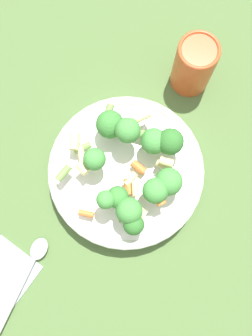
# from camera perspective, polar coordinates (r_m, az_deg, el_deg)

# --- Properties ---
(ground_plane) EXTENTS (3.00, 3.00, 0.00)m
(ground_plane) POSITION_cam_1_polar(r_m,az_deg,el_deg) (0.66, 0.00, -1.05)
(ground_plane) COLOR #4C6B38
(bowl) EXTENTS (0.25, 0.25, 0.05)m
(bowl) POSITION_cam_1_polar(r_m,az_deg,el_deg) (0.63, 0.00, -0.61)
(bowl) COLOR white
(bowl) RESTS_ON ground_plane
(pasta_salad) EXTENTS (0.20, 0.20, 0.07)m
(pasta_salad) POSITION_cam_1_polar(r_m,az_deg,el_deg) (0.58, 1.80, 0.53)
(pasta_salad) COLOR #8CB766
(pasta_salad) RESTS_ON bowl
(cup) EXTENTS (0.07, 0.07, 0.11)m
(cup) POSITION_cam_1_polar(r_m,az_deg,el_deg) (0.67, 9.83, 14.51)
(cup) COLOR #CC4C23
(cup) RESTS_ON ground_plane
(spoon) EXTENTS (0.15, 0.15, 0.01)m
(spoon) POSITION_cam_1_polar(r_m,az_deg,el_deg) (0.66, -14.22, -14.72)
(spoon) COLOR silver
(spoon) RESTS_ON napkin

